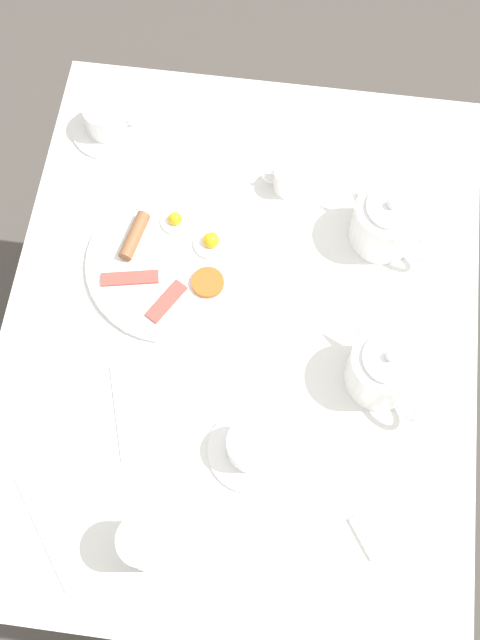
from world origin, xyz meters
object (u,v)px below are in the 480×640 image
Objects in this scene: creamer_jug at (288,179)px; knife_by_plate at (43,532)px; teacup_with_saucer_right at (251,447)px; breakfast_plate at (172,261)px; teapot_near at (384,369)px; water_glass_tall at (146,543)px; fork_by_plate at (120,413)px; teapot_far at (386,223)px; napkin_folded at (393,522)px; teacup_with_saucer_left at (106,121)px.

knife_by_plate is (0.32, 0.69, -0.03)m from creamer_jug.
teacup_with_saucer_right is at bearing -151.00° from knife_by_plate.
breakfast_plate is 0.52m from knife_by_plate.
teapot_near is at bearing -147.75° from knife_by_plate.
fork_by_plate is (0.09, -0.21, -0.05)m from water_glass_tall.
breakfast_plate is at bearing -104.15° from knife_by_plate.
creamer_jug is (0.19, -0.09, -0.02)m from teapot_far.
napkin_folded is at bearing -167.04° from water_glass_tall.
teapot_near is 0.62m from knife_by_plate.
teacup_with_saucer_left is at bearing 20.61° from teapot_far.
water_glass_tall is at bearing 113.26° from fork_by_plate.
creamer_jug is (-0.19, -0.19, 0.02)m from breakfast_plate.
teapot_near is 1.09× the size of fork_by_plate.
knife_by_plate is at bearing 65.13° from creamer_jug.
breakfast_plate is 0.38m from teacup_with_saucer_right.
teapot_near is 1.25× the size of teacup_with_saucer_left.
teacup_with_saucer_right is (0.19, 0.43, -0.02)m from teapot_far.
creamer_jug is at bearing 166.90° from teacup_with_saucer_left.
water_glass_tall is 0.23m from fork_by_plate.
teacup_with_saucer_right is (-0.19, 0.33, 0.02)m from breakfast_plate.
teacup_with_saucer_right is 0.87× the size of fork_by_plate.
teacup_with_saucer_right is 1.77× the size of creamer_jug.
water_glass_tall is 0.63× the size of knife_by_plate.
water_glass_tall reaches higher than napkin_folded.
breakfast_plate is 0.51m from water_glass_tall.
water_glass_tall is at bearing 97.50° from teapot_near.
teapot_far is 1.22× the size of napkin_folded.
breakfast_plate is at bearing 29.89° from teapot_near.
teacup_with_saucer_right is 0.22m from water_glass_tall.
breakfast_plate is 0.60m from napkin_folded.
breakfast_plate is at bearing -60.24° from teacup_with_saucer_right.
teacup_with_saucer_right is at bearing -128.80° from water_glass_tall.
teapot_near is 2.21× the size of creamer_jug.
teacup_with_saucer_left is at bearing -57.72° from breakfast_plate.
water_glass_tall is 0.40m from napkin_folded.
napkin_folded is at bearing 133.27° from teapot_far.
teacup_with_saucer_left is 0.70m from teacup_with_saucer_right.
breakfast_plate is 0.33m from teacup_with_saucer_left.
water_glass_tall reaches higher than creamer_jug.
knife_by_plate is (0.08, 0.21, 0.00)m from fork_by_plate.
napkin_folded is 0.56m from knife_by_plate.
teacup_with_saucer_right is at bearing 103.80° from teapot_far.
napkin_folded is at bearing 131.21° from teacup_with_saucer_left.
teapot_far is at bearing -164.63° from breakfast_plate.
creamer_jug is 0.47× the size of knife_by_plate.
breakfast_plate is 0.43m from teapot_near.
teacup_with_saucer_left is at bearing 15.46° from teapot_near.
breakfast_plate is 2.19× the size of teacup_with_saucer_left.
napkin_folded is (-0.04, 0.24, -0.05)m from teapot_near.
fork_by_plate is at bearing -66.74° from water_glass_tall.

